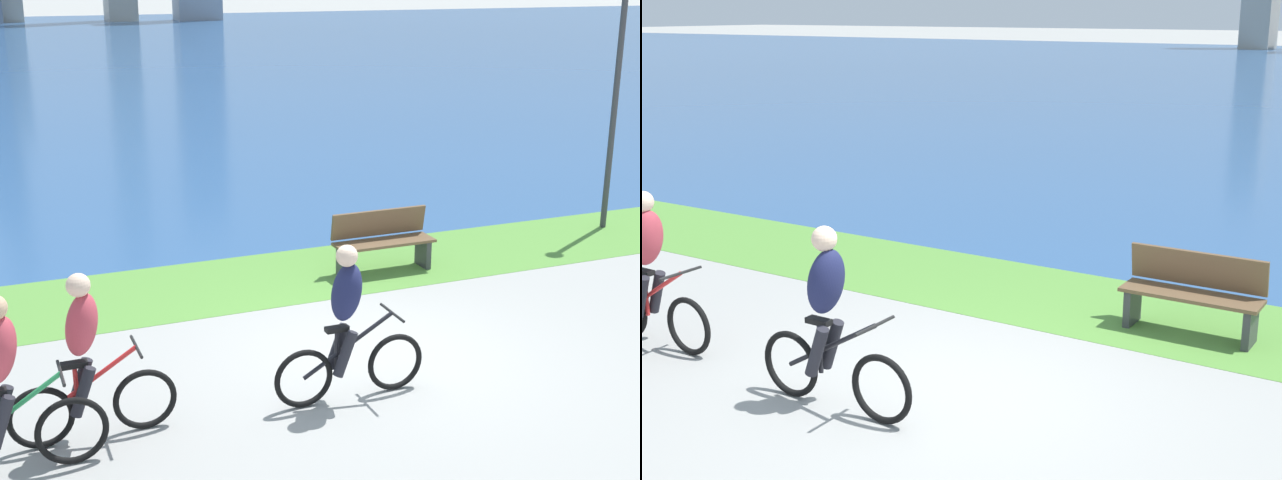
# 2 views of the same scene
# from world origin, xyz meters

# --- Properties ---
(ground_plane) EXTENTS (300.00, 300.00, 0.00)m
(ground_plane) POSITION_xyz_m (0.00, 0.00, 0.00)
(ground_plane) COLOR #9E9E99
(grass_strip_bayside) EXTENTS (120.00, 2.23, 0.01)m
(grass_strip_bayside) POSITION_xyz_m (0.00, 3.00, 0.00)
(grass_strip_bayside) COLOR #59933D
(grass_strip_bayside) RESTS_ON ground
(cyclist_lead) EXTENTS (1.66, 0.52, 1.67)m
(cyclist_lead) POSITION_xyz_m (-0.69, -0.79, 0.83)
(cyclist_lead) COLOR black
(cyclist_lead) RESTS_ON ground
(cyclist_trailing) EXTENTS (1.58, 0.52, 1.66)m
(cyclist_trailing) POSITION_xyz_m (-3.25, -0.61, 0.83)
(cyclist_trailing) COLOR black
(cyclist_trailing) RESTS_ON ground
(bench_near_path) EXTENTS (1.50, 0.47, 0.90)m
(bench_near_path) POSITION_xyz_m (1.43, 2.71, 0.45)
(bench_near_path) COLOR brown
(bench_near_path) RESTS_ON ground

